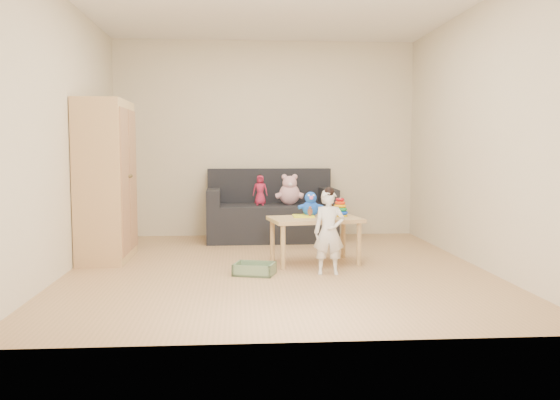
{
  "coord_description": "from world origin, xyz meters",
  "views": [
    {
      "loc": [
        -0.39,
        -5.73,
        1.17
      ],
      "look_at": [
        0.05,
        0.25,
        0.65
      ],
      "focal_mm": 38.0,
      "sensor_mm": 36.0,
      "label": 1
    }
  ],
  "objects": [
    {
      "name": "doll",
      "position": [
        -0.09,
        1.71,
        0.64
      ],
      "size": [
        0.2,
        0.14,
        0.37
      ],
      "primitive_type": "imported",
      "rotation": [
        0.0,
        0.0,
        -0.07
      ],
      "color": "#A91F40",
      "rests_on": "sofa"
    },
    {
      "name": "brown_bottle",
      "position": [
        0.59,
        0.45,
        0.56
      ],
      "size": [
        0.07,
        0.07,
        0.21
      ],
      "color": "black",
      "rests_on": "play_table"
    },
    {
      "name": "ring_stacker",
      "position": [
        0.68,
        0.31,
        0.55
      ],
      "size": [
        0.17,
        0.17,
        0.19
      ],
      "color": "#DFB80B",
      "rests_on": "play_table"
    },
    {
      "name": "room",
      "position": [
        0.0,
        0.0,
        1.3
      ],
      "size": [
        4.5,
        4.5,
        4.5
      ],
      "color": "tan",
      "rests_on": "ground"
    },
    {
      "name": "yellow_book",
      "position": [
        0.29,
        0.29,
        0.48
      ],
      "size": [
        0.21,
        0.21,
        0.02
      ],
      "primitive_type": "cube",
      "rotation": [
        0.0,
        0.0,
        -0.01
      ],
      "color": "#F6FF1A",
      "rests_on": "play_table"
    },
    {
      "name": "pink_bear",
      "position": [
        0.28,
        1.79,
        0.62
      ],
      "size": [
        0.35,
        0.32,
        0.33
      ],
      "primitive_type": null,
      "rotation": [
        0.0,
        0.0,
        -0.3
      ],
      "color": "#E5A8B4",
      "rests_on": "sofa"
    },
    {
      "name": "wooden_figure",
      "position": [
        0.35,
        0.21,
        0.53
      ],
      "size": [
        0.05,
        0.04,
        0.12
      ],
      "primitive_type": null,
      "rotation": [
        0.0,
        0.0,
        -0.01
      ],
      "color": "brown",
      "rests_on": "play_table"
    },
    {
      "name": "storage_bin",
      "position": [
        -0.23,
        -0.29,
        0.05
      ],
      "size": [
        0.43,
        0.36,
        0.11
      ],
      "primitive_type": null,
      "rotation": [
        0.0,
        0.0,
        -0.29
      ],
      "color": "#637F5C",
      "rests_on": "ground"
    },
    {
      "name": "wardrobe",
      "position": [
        -1.76,
        0.59,
        0.84
      ],
      "size": [
        0.46,
        0.93,
        1.67
      ],
      "primitive_type": "cube",
      "color": "tan",
      "rests_on": "ground"
    },
    {
      "name": "sofa",
      "position": [
        0.05,
        1.8,
        0.23
      ],
      "size": [
        1.65,
        0.85,
        0.46
      ],
      "primitive_type": "cube",
      "rotation": [
        0.0,
        0.0,
        0.02
      ],
      "color": "black",
      "rests_on": "ground"
    },
    {
      "name": "blue_plush",
      "position": [
        0.38,
        0.36,
        0.6
      ],
      "size": [
        0.25,
        0.22,
        0.26
      ],
      "primitive_type": null,
      "rotation": [
        0.0,
        0.0,
        0.26
      ],
      "color": "blue",
      "rests_on": "play_table"
    },
    {
      "name": "toddler",
      "position": [
        0.47,
        -0.32,
        0.39
      ],
      "size": [
        0.3,
        0.21,
        0.77
      ],
      "primitive_type": "imported",
      "rotation": [
        0.0,
        0.0,
        -0.07
      ],
      "color": "silver",
      "rests_on": "ground"
    },
    {
      "name": "play_table",
      "position": [
        0.4,
        0.21,
        0.24
      ],
      "size": [
        0.98,
        0.71,
        0.47
      ],
      "primitive_type": "cube",
      "rotation": [
        0.0,
        0.0,
        0.17
      ],
      "color": "tan",
      "rests_on": "ground"
    }
  ]
}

